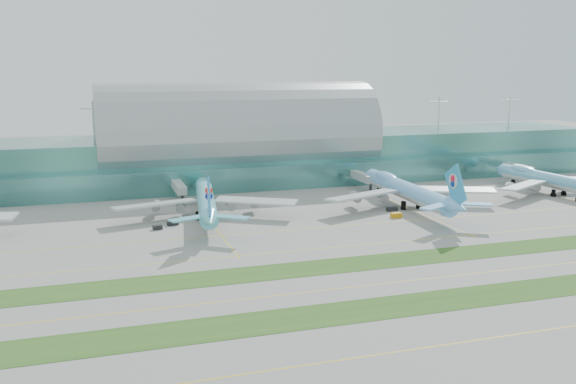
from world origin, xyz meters
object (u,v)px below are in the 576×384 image
object	(u,v)px
airliner_c	(406,189)
terminal	(238,149)
airliner_b	(206,199)
airliner_d	(552,180)

from	to	relation	value
airliner_c	terminal	bearing A→B (deg)	124.75
terminal	airliner_c	world-z (taller)	terminal
airliner_b	airliner_c	bearing A→B (deg)	3.45
airliner_d	airliner_b	bearing A→B (deg)	172.85
airliner_c	airliner_d	bearing A→B (deg)	3.67
airliner_d	terminal	bearing A→B (deg)	143.56
terminal	airliner_c	bearing A→B (deg)	-56.29
airliner_b	airliner_d	size ratio (longest dim) A/B	1.02
terminal	airliner_b	bearing A→B (deg)	-112.20
airliner_c	airliner_d	world-z (taller)	airliner_c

